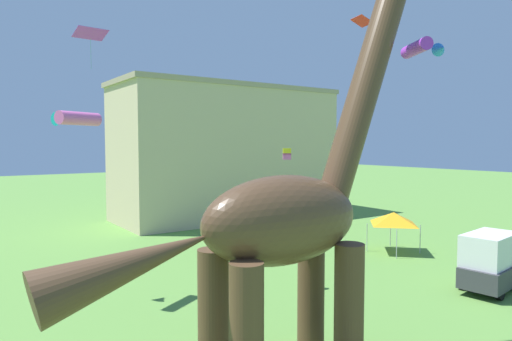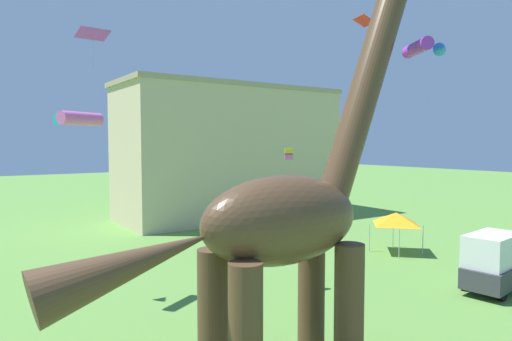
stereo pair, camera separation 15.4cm
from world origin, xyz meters
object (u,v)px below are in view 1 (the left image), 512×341
kite_mid_right (287,154)px  kite_far_left (90,34)px  dinosaur_sculpture (282,220)px  parked_box_truck (496,260)px  person_vendor_side (312,272)px  festival_canopy_tent (394,218)px  kite_drifting (362,21)px  kite_near_high (422,48)px  kite_high_left (75,119)px

kite_mid_right → kite_far_left: 13.54m
dinosaur_sculpture → parked_box_truck: (15.64, 0.63, -3.85)m
dinosaur_sculpture → person_vendor_side: (7.26, 6.47, -4.55)m
person_vendor_side → festival_canopy_tent: size_ratio=0.49×
person_vendor_side → kite_drifting: kite_drifting is taller
person_vendor_side → festival_canopy_tent: (10.65, 2.91, 1.60)m
festival_canopy_tent → kite_drifting: 14.30m
parked_box_truck → kite_far_left: (-17.79, 14.64, 12.82)m
kite_far_left → kite_near_high: size_ratio=1.15×
kite_drifting → kite_far_left: size_ratio=0.70×
kite_far_left → person_vendor_side: bearing=-43.1°
kite_mid_right → kite_far_left: (-10.19, 5.52, 7.00)m
dinosaur_sculpture → kite_high_left: size_ratio=6.13×
person_vendor_side → kite_far_left: 18.68m
parked_box_truck → person_vendor_side: bearing=137.6°
festival_canopy_tent → kite_near_high: (-11.20, -9.99, 9.44)m
parked_box_truck → dinosaur_sculpture: bearing=174.8°
person_vendor_side → kite_high_left: size_ratio=0.63×
parked_box_truck → festival_canopy_tent: size_ratio=1.85×
kite_far_left → kite_mid_right: bearing=-28.5°
kite_drifting → kite_mid_right: kite_drifting is taller
person_vendor_side → kite_high_left: (-11.17, 5.40, 8.41)m
person_vendor_side → kite_near_high: bearing=176.6°
kite_mid_right → kite_near_high: 11.38m
kite_drifting → kite_near_high: bearing=-126.3°
person_vendor_side → kite_mid_right: 7.34m
festival_canopy_tent → kite_drifting: bearing=-175.3°
person_vendor_side → festival_canopy_tent: bearing=-73.7°
kite_high_left → kite_far_left: (1.76, 3.40, 5.11)m
kite_drifting → kite_mid_right: 10.53m
festival_canopy_tent → kite_mid_right: size_ratio=4.50×
dinosaur_sculpture → kite_drifting: size_ratio=9.57×
parked_box_truck → kite_far_left: bearing=133.1°
festival_canopy_tent → kite_mid_right: 11.04m
dinosaur_sculpture → kite_high_left: (-3.91, 11.87, 3.86)m
parked_box_truck → person_vendor_side: parked_box_truck is taller
kite_mid_right → kite_high_left: bearing=169.9°
parked_box_truck → kite_mid_right: (-7.60, 9.12, 5.81)m
kite_drifting → kite_near_high: size_ratio=0.81×
kite_high_left → kite_mid_right: (11.95, -2.12, -1.89)m
festival_canopy_tent → parked_box_truck: bearing=-104.6°
festival_canopy_tent → person_vendor_side: bearing=-164.7°
kite_near_high → parked_box_truck: bearing=7.9°
kite_drifting → kite_mid_right: (-5.78, 0.70, -8.78)m
dinosaur_sculpture → kite_mid_right: 12.78m
parked_box_truck → kite_drifting: (-1.83, 8.41, 14.60)m
dinosaur_sculpture → kite_near_high: size_ratio=7.75×
kite_high_left → kite_mid_right: bearing=-10.1°
parked_box_truck → kite_near_high: kite_near_high is taller
kite_mid_right → kite_near_high: (-1.32, -10.36, 4.52)m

